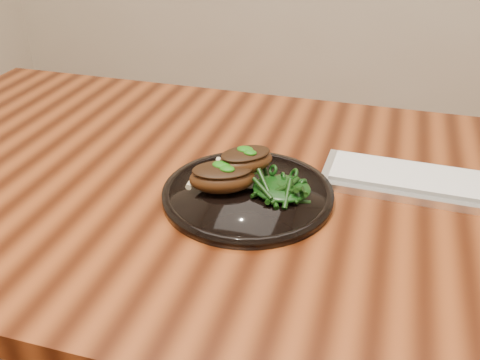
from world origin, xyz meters
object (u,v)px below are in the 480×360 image
plate (248,194)px  keyboard (450,186)px  greens_heap (282,185)px  desk (280,230)px  lamb_chop_front (222,177)px

plate → keyboard: 0.33m
plate → greens_heap: bearing=5.2°
desk → greens_heap: greens_heap is taller
plate → greens_heap: greens_heap is taller
lamb_chop_front → keyboard: bearing=19.6°
desk → lamb_chop_front: 0.16m
plate → lamb_chop_front: (-0.04, -0.01, 0.03)m
plate → keyboard: size_ratio=0.65×
plate → greens_heap: (0.05, 0.00, 0.02)m
desk → lamb_chop_front: lamb_chop_front is taller
greens_heap → keyboard: bearing=23.2°
plate → greens_heap: size_ratio=2.95×
lamb_chop_front → keyboard: (0.35, 0.12, -0.03)m
greens_heap → keyboard: 0.28m
desk → plate: 0.11m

